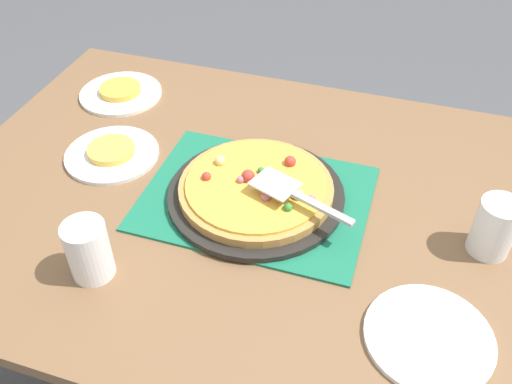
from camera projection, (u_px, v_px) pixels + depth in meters
name	position (u px, v px, depth m)	size (l,w,h in m)	color
ground_plane	(256.00, 380.00, 1.71)	(8.00, 8.00, 0.00)	#4C4C51
dining_table	(256.00, 234.00, 1.28)	(1.40, 1.00, 0.75)	brown
placemat	(256.00, 198.00, 1.21)	(0.48, 0.36, 0.01)	#196B4C
pizza_pan	(256.00, 194.00, 1.20)	(0.38, 0.38, 0.01)	black
pizza	(256.00, 187.00, 1.19)	(0.33, 0.33, 0.05)	#B78442
plate_near_left	(112.00, 154.00, 1.32)	(0.22, 0.22, 0.01)	white
plate_far_right	(121.00, 94.00, 1.52)	(0.22, 0.22, 0.01)	white
plate_side	(429.00, 337.00, 0.95)	(0.22, 0.22, 0.01)	white
served_slice_left	(111.00, 150.00, 1.31)	(0.11, 0.11, 0.02)	#EAB747
served_slice_right	(120.00, 89.00, 1.51)	(0.11, 0.11, 0.02)	gold
cup_near	(495.00, 229.00, 1.06)	(0.08, 0.08, 0.12)	white
cup_far	(89.00, 250.00, 1.02)	(0.08, 0.08, 0.12)	white
pizza_server	(294.00, 194.00, 1.12)	(0.23, 0.12, 0.01)	silver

